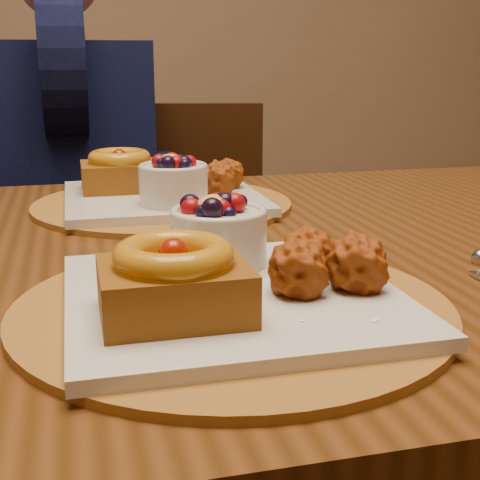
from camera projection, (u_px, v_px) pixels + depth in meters
name	position (u px, v px, depth m)	size (l,w,h in m)	color
dining_table	(190.00, 307.00, 0.81)	(1.60, 0.90, 0.76)	#3B200A
place_setting_near	(227.00, 281.00, 0.58)	(0.38, 0.38, 0.09)	brown
place_setting_far	(161.00, 190.00, 0.98)	(0.38, 0.38, 0.09)	brown
chair_far	(179.00, 266.00, 1.64)	(0.50, 0.50, 0.86)	black
diner	(67.00, 121.00, 1.53)	(0.48, 0.47, 0.78)	black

